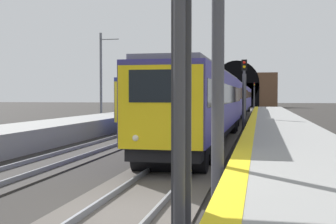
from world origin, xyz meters
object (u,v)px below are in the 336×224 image
(catenary_mast_far, at_px, (101,78))
(railway_signal_near, at_px, (180,44))
(train_adjacent_platform, at_px, (186,99))
(railway_signal_mid, at_px, (244,90))
(train_main_approaching, at_px, (230,99))
(railway_signal_far, at_px, (254,94))

(catenary_mast_far, bearing_deg, railway_signal_near, -157.90)
(train_adjacent_platform, distance_m, railway_signal_near, 42.01)
(railway_signal_near, height_order, catenary_mast_far, catenary_mast_far)
(railway_signal_mid, bearing_deg, railway_signal_near, 0.00)
(train_adjacent_platform, height_order, railway_signal_near, railway_signal_near)
(train_main_approaching, relative_size, railway_signal_far, 11.96)
(railway_signal_near, bearing_deg, catenary_mast_far, -157.90)
(railway_signal_near, bearing_deg, railway_signal_mid, -180.00)
(train_main_approaching, bearing_deg, train_adjacent_platform, -120.68)
(train_adjacent_platform, bearing_deg, railway_signal_near, 8.66)
(train_adjacent_platform, xyz_separation_m, railway_signal_mid, (-16.39, -6.79, 0.72))
(train_main_approaching, xyz_separation_m, railway_signal_near, (-38.45, -1.84, 1.04))
(railway_signal_far, height_order, catenary_mast_far, catenary_mast_far)
(train_adjacent_platform, relative_size, railway_signal_far, 7.78)
(train_adjacent_platform, distance_m, railway_signal_mid, 17.76)
(train_main_approaching, height_order, railway_signal_far, railway_signal_far)
(railway_signal_mid, relative_size, catenary_mast_far, 0.61)
(railway_signal_near, relative_size, catenary_mast_far, 0.68)
(train_adjacent_platform, distance_m, railway_signal_far, 40.90)
(catenary_mast_far, bearing_deg, railway_signal_far, -14.77)
(train_main_approaching, distance_m, railway_signal_near, 38.51)
(train_adjacent_platform, relative_size, catenary_mast_far, 4.92)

